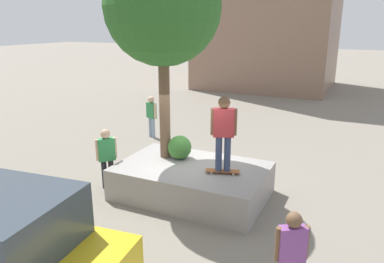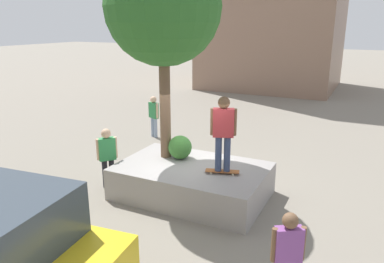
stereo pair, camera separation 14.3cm
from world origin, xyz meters
TOP-DOWN VIEW (x-y plane):
  - ground_plane at (0.00, 0.00)m, footprint 120.00×120.00m
  - planter_ledge at (-0.16, 0.28)m, footprint 3.66×2.37m
  - plaza_tree at (0.78, -0.04)m, footprint 2.85×2.85m
  - boxwood_shrub at (0.37, -0.07)m, footprint 0.62×0.62m
  - skateboard at (-1.01, 0.39)m, footprint 0.83×0.44m
  - skateboarder at (-1.01, 0.39)m, footprint 0.57×0.36m
  - passerby_with_bag at (-3.13, 3.04)m, footprint 0.47×0.37m
  - pedestrian_crossing at (2.08, 0.78)m, footprint 0.42×0.45m
  - bystander_watching at (3.41, -3.66)m, footprint 0.50×0.33m

SIDE VIEW (x-z plane):
  - ground_plane at x=0.00m, z-range 0.00..0.00m
  - planter_ledge at x=-0.16m, z-range 0.00..0.81m
  - skateboard at x=-1.01m, z-range 0.83..0.90m
  - passerby_with_bag at x=-3.13m, z-range 0.12..1.69m
  - bystander_watching at x=3.41m, z-range 0.12..1.72m
  - pedestrian_crossing at x=2.08m, z-range 0.13..1.75m
  - boxwood_shrub at x=0.37m, z-range 0.81..1.43m
  - skateboarder at x=-1.01m, z-range 1.02..2.80m
  - plaza_tree at x=0.78m, z-range 1.97..7.21m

